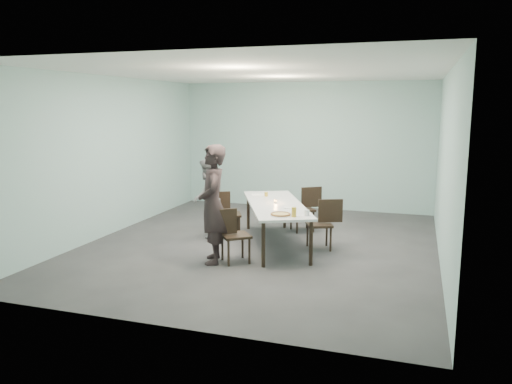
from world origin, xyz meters
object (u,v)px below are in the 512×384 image
(chair_near_left, at_px, (231,232))
(water_tumbler, at_px, (307,213))
(diner_near, at_px, (213,204))
(chair_far_left, at_px, (225,211))
(amber_tumbler, at_px, (266,194))
(chair_far_right, at_px, (306,206))
(tealight, at_px, (275,202))
(side_plate, at_px, (289,208))
(beer_glass, at_px, (294,212))
(pizza, at_px, (281,214))
(chair_near_right, at_px, (324,220))
(diner_far, at_px, (208,198))
(table, at_px, (276,207))

(chair_near_left, xyz_separation_m, water_tumbler, (1.12, 0.40, 0.29))
(diner_near, height_order, water_tumbler, diner_near)
(chair_far_left, distance_m, amber_tumbler, 0.84)
(chair_far_right, xyz_separation_m, tealight, (-0.30, -1.17, 0.27))
(chair_far_right, height_order, side_plate, chair_far_right)
(chair_near_left, bearing_deg, beer_glass, -23.03)
(pizza, distance_m, tealight, 1.00)
(chair_near_right, relative_size, diner_near, 0.47)
(chair_far_left, distance_m, water_tumbler, 2.08)
(side_plate, bearing_deg, beer_glass, -69.35)
(pizza, height_order, amber_tumbler, amber_tumbler)
(beer_glass, bearing_deg, tealight, 120.67)
(chair_near_left, xyz_separation_m, amber_tumbler, (0.03, 1.82, 0.29))
(diner_near, distance_m, tealight, 1.43)
(chair_near_right, bearing_deg, diner_far, -25.11)
(diner_near, xyz_separation_m, beer_glass, (1.23, 0.31, -0.11))
(diner_far, bearing_deg, beer_glass, 41.30)
(chair_far_right, height_order, pizza, chair_far_right)
(chair_near_right, height_order, chair_far_right, same)
(pizza, bearing_deg, tealight, 110.46)
(chair_near_right, bearing_deg, table, -20.51)
(chair_near_left, bearing_deg, water_tumbler, -18.49)
(pizza, bearing_deg, diner_near, -161.82)
(chair_far_right, relative_size, beer_glass, 5.80)
(chair_far_left, height_order, water_tumbler, chair_far_left)
(chair_near_left, relative_size, diner_far, 0.58)
(diner_near, xyz_separation_m, diner_far, (-0.70, 1.41, -0.19))
(chair_near_right, height_order, side_plate, chair_near_right)
(table, bearing_deg, diner_far, 173.60)
(chair_near_left, height_order, diner_far, diner_far)
(diner_near, height_order, beer_glass, diner_near)
(amber_tumbler, bearing_deg, diner_far, -155.01)
(chair_near_left, distance_m, chair_near_right, 1.74)
(table, bearing_deg, diner_near, -117.83)
(chair_far_left, relative_size, pizza, 2.56)
(chair_far_left, height_order, pizza, chair_far_left)
(diner_near, relative_size, tealight, 33.26)
(diner_near, bearing_deg, amber_tumbler, 148.52)
(chair_near_right, relative_size, diner_far, 0.58)
(diner_near, relative_size, amber_tumbler, 23.28)
(diner_far, height_order, beer_glass, diner_far)
(tealight, bearing_deg, pizza, -69.54)
(chair_far_left, height_order, chair_far_right, same)
(table, bearing_deg, beer_glass, -59.40)
(pizza, xyz_separation_m, tealight, (-0.35, 0.93, 0.00))
(chair_near_left, distance_m, diner_far, 1.68)
(side_plate, relative_size, tealight, 3.21)
(beer_glass, xyz_separation_m, water_tumbler, (0.17, 0.14, -0.03))
(chair_far_left, bearing_deg, chair_far_right, 9.63)
(chair_far_left, distance_m, diner_far, 0.40)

